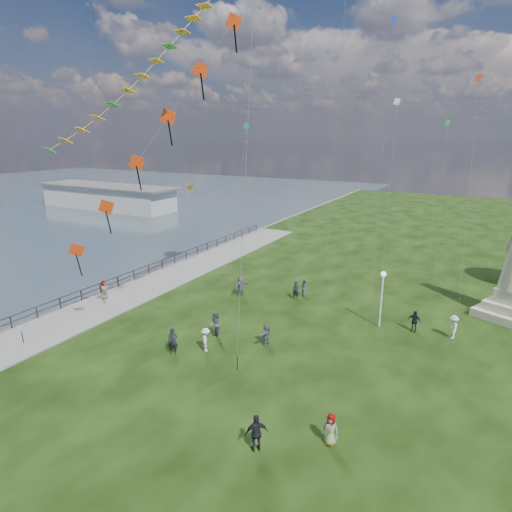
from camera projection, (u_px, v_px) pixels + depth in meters
The scene contains 17 objects.
waterfront at pixel (119, 293), 37.32m from camera, with size 200.00×200.00×1.51m.
pier_pavilion at pixel (108, 196), 81.62m from camera, with size 30.00×8.00×4.40m.
lamppost at pixel (382, 287), 29.83m from camera, with size 0.38×0.38×4.16m.
person_0 at pixel (173, 341), 26.61m from camera, with size 0.63×0.42×1.74m, color black.
person_1 at pixel (215, 325), 28.76m from camera, with size 0.92×0.57×1.90m, color #595960.
person_2 at pixel (206, 340), 27.02m from camera, with size 1.01×0.52×1.56m, color silver.
person_3 at pixel (257, 433), 18.44m from camera, with size 1.03×0.52×1.75m, color black.
person_4 at pixel (331, 429), 18.82m from camera, with size 0.75×0.46×1.53m, color #595960.
person_5 at pixel (241, 286), 36.16m from camera, with size 1.73×0.74×1.86m, color #595960.
person_6 at pixel (296, 290), 35.55m from camera, with size 0.57×0.37×1.56m, color black.
person_7 at pixel (305, 288), 36.28m from camera, with size 0.72×0.45×1.49m, color #595960.
person_8 at pixel (453, 327), 28.67m from camera, with size 1.07×0.55×1.65m, color silver.
person_9 at pixel (414, 321), 29.70m from camera, with size 0.92×0.47×1.57m, color black.
person_10 at pixel (104, 291), 35.51m from camera, with size 0.77×0.47×1.57m, color #595960.
person_11 at pixel (266, 334), 27.78m from camera, with size 1.41×0.61×1.52m, color #595960.
red_kite_train at pixel (149, 147), 26.19m from camera, with size 11.44×9.35×20.19m.
small_kites at pixel (374, 128), 36.71m from camera, with size 29.23×19.22×28.39m.
Camera 1 is at (12.11, -15.94, 13.29)m, focal length 30.00 mm.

